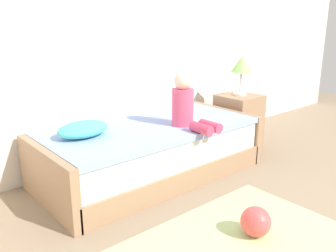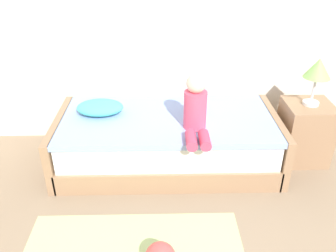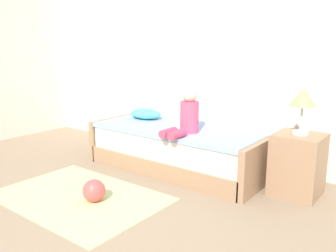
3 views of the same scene
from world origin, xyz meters
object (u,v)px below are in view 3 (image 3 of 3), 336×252
(child_figure, at_px, (187,114))
(pillow, at_px, (146,114))
(toy_ball, at_px, (94,191))
(table_lamp, at_px, (303,99))
(nightstand, at_px, (298,165))
(bed, at_px, (181,147))

(child_figure, relative_size, pillow, 1.16)
(child_figure, distance_m, pillow, 0.94)
(toy_ball, bearing_deg, table_lamp, 42.84)
(pillow, bearing_deg, child_figure, -20.58)
(table_lamp, distance_m, child_figure, 1.17)
(table_lamp, xyz_separation_m, child_figure, (-1.11, -0.27, -0.23))
(table_lamp, height_order, child_figure, table_lamp)
(nightstand, distance_m, pillow, 2.01)
(nightstand, distance_m, child_figure, 1.22)
(child_figure, bearing_deg, pillow, 159.42)
(toy_ball, bearing_deg, pillow, 112.17)
(child_figure, bearing_deg, bed, 136.14)
(bed, bearing_deg, toy_ball, -93.41)
(pillow, distance_m, toy_ball, 1.56)
(pillow, bearing_deg, table_lamp, -1.56)
(bed, distance_m, toy_ball, 1.29)
(child_figure, xyz_separation_m, toy_ball, (-0.31, -1.05, -0.60))
(pillow, bearing_deg, nightstand, -1.56)
(table_lamp, relative_size, toy_ball, 2.11)
(nightstand, bearing_deg, bed, -178.05)
(bed, relative_size, toy_ball, 9.90)
(bed, distance_m, pillow, 0.72)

